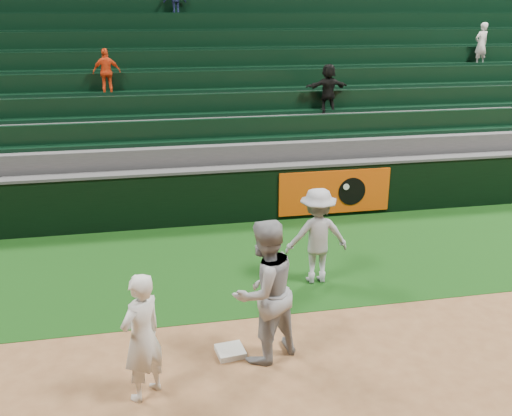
{
  "coord_description": "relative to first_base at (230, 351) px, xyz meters",
  "views": [
    {
      "loc": [
        -1.17,
        -6.69,
        4.49
      ],
      "look_at": [
        0.64,
        2.3,
        1.3
      ],
      "focal_mm": 40.0,
      "sensor_mm": 36.0,
      "label": 1
    }
  ],
  "objects": [
    {
      "name": "ground",
      "position": [
        0.19,
        -0.01,
        -0.04
      ],
      "size": [
        70.0,
        70.0,
        0.0
      ],
      "primitive_type": "plane",
      "color": "brown",
      "rests_on": "ground"
    },
    {
      "name": "foul_grass",
      "position": [
        0.19,
        2.99,
        -0.04
      ],
      "size": [
        36.0,
        4.2,
        0.01
      ],
      "primitive_type": "cube",
      "color": "black",
      "rests_on": "ground"
    },
    {
      "name": "first_base",
      "position": [
        0.0,
        0.0,
        0.0
      ],
      "size": [
        0.41,
        0.41,
        0.08
      ],
      "primitive_type": "cube",
      "rotation": [
        0.0,
        0.0,
        0.12
      ],
      "color": "white",
      "rests_on": "ground"
    },
    {
      "name": "first_baseman",
      "position": [
        -1.16,
        -0.67,
        0.78
      ],
      "size": [
        0.71,
        0.69,
        1.64
      ],
      "primitive_type": "imported",
      "rotation": [
        0.0,
        0.0,
        3.88
      ],
      "color": "silver",
      "rests_on": "ground"
    },
    {
      "name": "baserunner",
      "position": [
        0.44,
        -0.14,
        0.95
      ],
      "size": [
        1.21,
        1.12,
        1.99
      ],
      "primitive_type": "imported",
      "rotation": [
        0.0,
        0.0,
        3.63
      ],
      "color": "#909399",
      "rests_on": "ground"
    },
    {
      "name": "base_coach",
      "position": [
        1.81,
        1.94,
        0.81
      ],
      "size": [
        1.1,
        0.65,
        1.68
      ],
      "primitive_type": "imported",
      "rotation": [
        0.0,
        0.0,
        3.12
      ],
      "color": "#9C9FA9",
      "rests_on": "foul_grass"
    },
    {
      "name": "field_wall",
      "position": [
        0.21,
        5.19,
        0.59
      ],
      "size": [
        36.0,
        0.45,
        1.25
      ],
      "color": "black",
      "rests_on": "ground"
    },
    {
      "name": "stadium_seating",
      "position": [
        0.18,
        8.96,
        1.66
      ],
      "size": [
        36.0,
        5.95,
        5.42
      ],
      "color": "#3C3C3F",
      "rests_on": "ground"
    }
  ]
}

